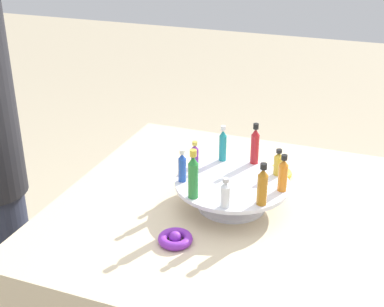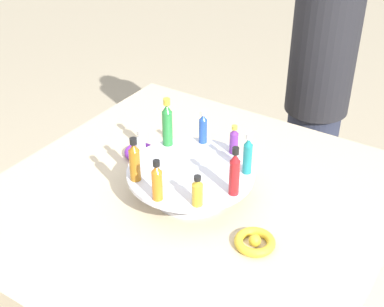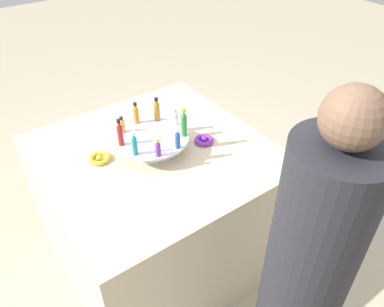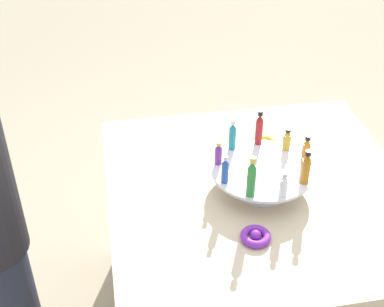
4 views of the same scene
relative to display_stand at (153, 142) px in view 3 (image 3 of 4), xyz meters
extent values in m
plane|color=tan|center=(0.00, 0.00, -0.86)|extent=(12.00, 12.00, 0.00)
cube|color=beige|center=(0.00, 0.00, -0.46)|extent=(1.09, 1.09, 0.80)
cylinder|color=silver|center=(0.00, 0.00, -0.05)|extent=(0.22, 0.22, 0.01)
cylinder|color=silver|center=(0.00, 0.00, -0.01)|extent=(0.11, 0.11, 0.06)
cylinder|color=silver|center=(0.00, 0.00, 0.02)|extent=(0.36, 0.36, 0.01)
cylinder|color=teal|center=(0.13, 0.08, 0.07)|extent=(0.03, 0.03, 0.09)
cone|color=teal|center=(0.13, 0.08, 0.13)|extent=(0.02, 0.02, 0.02)
cylinder|color=silver|center=(0.13, 0.08, 0.14)|extent=(0.02, 0.02, 0.02)
cylinder|color=#702D93|center=(0.05, 0.14, 0.06)|extent=(0.03, 0.03, 0.06)
cone|color=#702D93|center=(0.05, 0.14, 0.10)|extent=(0.02, 0.02, 0.01)
cylinder|color=gold|center=(0.05, 0.14, 0.11)|extent=(0.02, 0.02, 0.01)
cylinder|color=#234CAD|center=(-0.05, 0.15, 0.07)|extent=(0.02, 0.02, 0.08)
cone|color=#234CAD|center=(-0.05, 0.15, 0.11)|extent=(0.02, 0.02, 0.02)
cylinder|color=silver|center=(-0.05, 0.15, 0.13)|extent=(0.02, 0.02, 0.01)
cylinder|color=#288438|center=(-0.13, 0.08, 0.08)|extent=(0.03, 0.03, 0.11)
cone|color=#288438|center=(-0.13, 0.08, 0.15)|extent=(0.03, 0.03, 0.02)
cylinder|color=gold|center=(-0.13, 0.08, 0.17)|extent=(0.02, 0.02, 0.02)
cylinder|color=silver|center=(-0.15, -0.03, 0.06)|extent=(0.03, 0.03, 0.06)
cone|color=silver|center=(-0.15, -0.03, 0.10)|extent=(0.03, 0.03, 0.01)
cylinder|color=#B2B2B7|center=(-0.15, -0.03, 0.11)|extent=(0.02, 0.02, 0.01)
cylinder|color=#AD6B19|center=(-0.10, -0.12, 0.08)|extent=(0.03, 0.03, 0.09)
cone|color=#AD6B19|center=(-0.10, -0.12, 0.13)|extent=(0.03, 0.03, 0.02)
cylinder|color=black|center=(-0.10, -0.12, 0.15)|extent=(0.02, 0.02, 0.02)
cylinder|color=orange|center=(0.00, -0.15, 0.07)|extent=(0.03, 0.03, 0.08)
cone|color=orange|center=(0.00, -0.15, 0.12)|extent=(0.03, 0.03, 0.02)
cylinder|color=black|center=(0.00, -0.15, 0.14)|extent=(0.02, 0.02, 0.01)
cylinder|color=gold|center=(0.10, -0.12, 0.06)|extent=(0.03, 0.03, 0.06)
cone|color=gold|center=(0.10, -0.12, 0.10)|extent=(0.03, 0.03, 0.01)
cylinder|color=black|center=(0.10, -0.12, 0.11)|extent=(0.02, 0.02, 0.01)
cylinder|color=#B21E23|center=(0.15, -0.03, 0.08)|extent=(0.03, 0.03, 0.10)
cone|color=#B21E23|center=(0.15, -0.03, 0.14)|extent=(0.03, 0.03, 0.02)
cylinder|color=black|center=(0.15, -0.03, 0.16)|extent=(0.02, 0.02, 0.02)
torus|color=gold|center=(0.25, -0.09, -0.05)|extent=(0.10, 0.10, 0.02)
sphere|color=gold|center=(0.25, -0.09, -0.04)|extent=(0.03, 0.03, 0.03)
torus|color=purple|center=(-0.25, 0.09, -0.04)|extent=(0.10, 0.10, 0.03)
sphere|color=purple|center=(-0.25, 0.09, -0.04)|extent=(0.04, 0.04, 0.04)
cylinder|color=#232328|center=(0.01, 0.96, 0.18)|extent=(0.27, 0.27, 0.75)
sphere|color=brown|center=(0.01, 0.96, 0.63)|extent=(0.16, 0.16, 0.16)
camera|label=1|loc=(-1.41, -0.40, 0.81)|focal=50.00mm
camera|label=2|loc=(0.67, -1.02, 0.86)|focal=50.00mm
camera|label=3|loc=(0.72, 1.33, 1.07)|focal=35.00mm
camera|label=4|loc=(-1.42, 0.50, 1.15)|focal=50.00mm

